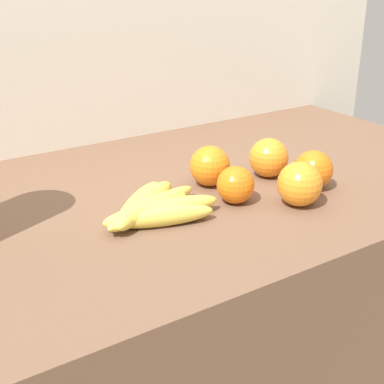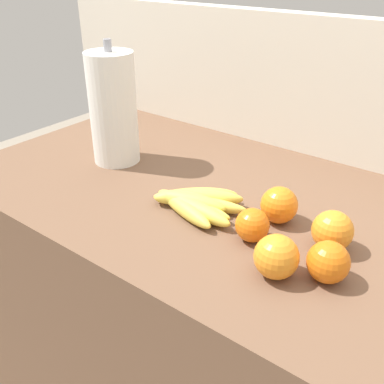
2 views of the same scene
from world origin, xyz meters
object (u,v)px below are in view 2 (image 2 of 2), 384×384
Objects in this scene: orange_right at (332,231)px; orange_back_right at (279,205)px; orange_back_left at (252,225)px; orange_front at (328,262)px; orange_center at (276,257)px; paper_towel_roll at (113,109)px; banana_bunch at (194,203)px.

orange_right is 1.01× the size of orange_back_right.
orange_back_left is 0.91× the size of orange_front.
orange_center is 1.02× the size of orange_back_right.
orange_center is 1.07× the size of orange_front.
orange_center is 0.61m from paper_towel_roll.
orange_center is 0.18m from orange_back_right.
banana_bunch is 2.73× the size of orange_back_right.
orange_right is 0.10m from orange_front.
orange_center is at bearing -38.23° from orange_back_left.
orange_back_right reaches higher than banana_bunch.
paper_towel_roll is at bearing 176.34° from orange_right.
orange_back_right is at bearing 115.97° from orange_center.
orange_front reaches higher than orange_back_left.
orange_center is at bearing -64.03° from orange_back_right.
banana_bunch is at bearing -170.95° from orange_right.
orange_center is (0.09, -0.07, 0.01)m from orange_back_left.
orange_front is (0.03, -0.09, -0.00)m from orange_right.
orange_back_right is (0.17, 0.07, 0.02)m from banana_bunch.
paper_towel_roll is (-0.65, 0.13, 0.11)m from orange_front.
orange_right is at bearing -11.58° from orange_back_right.
orange_right and orange_back_right have the same top height.
orange_front is at bearing 29.84° from orange_center.
paper_towel_roll is at bearing 168.42° from orange_front.
paper_towel_roll is at bearing 178.37° from orange_back_right.
orange_back_right is (0.01, 0.09, 0.01)m from orange_back_left.
orange_right is 1.16× the size of orange_back_left.
orange_right is 0.15m from orange_back_left.
orange_right is (0.29, 0.05, 0.02)m from banana_bunch.
orange_back_right is (-0.08, 0.16, -0.00)m from orange_center.
orange_back_right is 1.05× the size of orange_front.
paper_towel_roll reaches higher than orange_right.
orange_back_left is at bearing -12.45° from paper_towel_roll.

